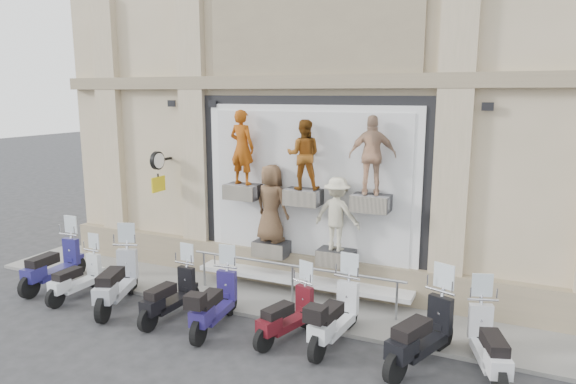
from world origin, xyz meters
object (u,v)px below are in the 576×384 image
at_px(scooter_f, 287,304).
at_px(scooter_h, 422,320).
at_px(scooter_e, 214,292).
at_px(guard_rail, 292,285).
at_px(scooter_d, 169,285).
at_px(scooter_i, 490,332).
at_px(scooter_a, 52,255).
at_px(scooter_g, 335,304).
at_px(scooter_b, 76,269).
at_px(clock_sign_bracket, 158,166).
at_px(scooter_c, 116,269).

bearing_deg(scooter_f, scooter_h, 17.80).
bearing_deg(scooter_e, scooter_f, 0.61).
bearing_deg(guard_rail, scooter_e, -117.69).
distance_m(scooter_d, scooter_i, 6.13).
bearing_deg(scooter_a, scooter_g, -2.91).
height_order(scooter_b, scooter_f, scooter_f).
bearing_deg(scooter_d, scooter_e, 2.53).
distance_m(guard_rail, scooter_e, 1.98).
xyz_separation_m(scooter_b, scooter_g, (6.08, 0.31, 0.11)).
height_order(guard_rail, scooter_a, scooter_a).
bearing_deg(clock_sign_bracket, scooter_d, -48.96).
height_order(scooter_e, scooter_f, scooter_e).
relative_size(scooter_d, scooter_f, 1.04).
xyz_separation_m(scooter_d, scooter_h, (5.05, 0.22, 0.10)).
distance_m(guard_rail, scooter_f, 1.66).
bearing_deg(scooter_b, guard_rail, 20.90).
bearing_deg(scooter_b, scooter_c, 0.02).
height_order(scooter_d, scooter_g, scooter_g).
distance_m(scooter_c, scooter_g, 4.89).
relative_size(scooter_e, scooter_h, 0.93).
xyz_separation_m(clock_sign_bracket, scooter_a, (-1.75, -1.89, -1.99)).
bearing_deg(scooter_f, scooter_e, -156.34).
height_order(clock_sign_bracket, scooter_f, clock_sign_bracket).
bearing_deg(guard_rail, clock_sign_bracket, 173.16).
distance_m(scooter_a, scooter_h, 8.70).
bearing_deg(clock_sign_bracket, scooter_h, -15.71).
xyz_separation_m(scooter_f, scooter_i, (3.54, 0.22, 0.07)).
distance_m(scooter_b, scooter_c, 1.21).
distance_m(scooter_a, scooter_b, 1.07).
bearing_deg(scooter_a, scooter_f, -4.44).
bearing_deg(scooter_i, scooter_g, 162.84).
xyz_separation_m(guard_rail, clock_sign_bracket, (-3.90, 0.47, 2.34)).
bearing_deg(guard_rail, scooter_f, -69.70).
height_order(scooter_c, scooter_h, scooter_c).
distance_m(scooter_b, scooter_g, 6.09).
relative_size(scooter_g, scooter_i, 1.03).
bearing_deg(scooter_g, scooter_d, -169.14).
bearing_deg(scooter_g, scooter_h, 1.02).
xyz_separation_m(scooter_g, scooter_i, (2.65, 0.05, -0.03)).
xyz_separation_m(scooter_d, scooter_g, (3.47, 0.34, 0.07)).
relative_size(scooter_f, scooter_g, 0.88).
xyz_separation_m(scooter_e, scooter_h, (3.95, 0.24, 0.06)).
relative_size(scooter_b, scooter_d, 0.94).
distance_m(scooter_e, scooter_f, 1.49).
bearing_deg(scooter_a, scooter_e, -7.01).
xyz_separation_m(clock_sign_bracket, scooter_b, (-0.71, -2.15, -2.11)).
xyz_separation_m(scooter_f, scooter_g, (0.89, 0.17, 0.09)).
bearing_deg(scooter_g, scooter_e, -166.15).
xyz_separation_m(guard_rail, scooter_c, (-3.42, -1.70, 0.40)).
bearing_deg(scooter_h, scooter_e, -155.71).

